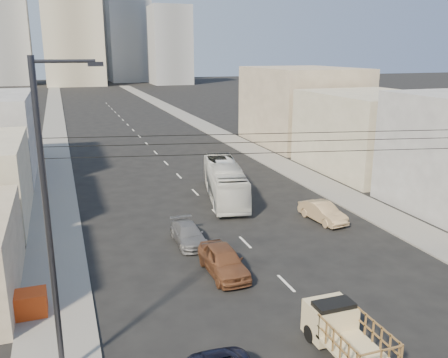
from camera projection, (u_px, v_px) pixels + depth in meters
sidewalk_left at (54, 126)px, 78.35m from camera, size 3.50×180.00×0.12m
sidewalk_right at (192, 120)px, 85.79m from camera, size 3.50×180.00×0.12m
lane_dashes at (143, 140)px, 66.58m from camera, size 0.15×104.00×0.01m
flatbed_pickup at (344, 330)px, 19.34m from camera, size 1.95×4.41×1.90m
city_bus at (225, 181)px, 39.79m from camera, size 4.75×11.26×3.05m
sedan_brown at (223, 261)px, 26.45m from camera, size 1.98×4.73×1.60m
sedan_tan at (323, 212)px, 34.70m from camera, size 2.02×4.42×1.41m
sedan_grey at (188, 234)px, 30.71m from camera, size 1.78×4.31×1.25m
streetlamp_left at (51, 219)px, 16.62m from camera, size 2.36×0.25×12.00m
overhead_wires at (374, 140)px, 17.29m from camera, size 23.01×5.02×0.72m
crate_stack at (27, 304)px, 22.13m from camera, size 1.80×1.20×1.14m
bldg_right_mid at (371, 132)px, 48.92m from camera, size 11.00×14.00×8.00m
bldg_right_far at (302, 106)px, 63.41m from camera, size 12.00×16.00×10.00m
midrise_ne at (129, 30)px, 187.39m from camera, size 16.00×16.00×40.00m
midrise_nw at (8, 37)px, 169.68m from camera, size 15.00×15.00×34.00m
midrise_back at (94, 26)px, 196.74m from camera, size 18.00×18.00×44.00m
midrise_east at (170, 45)px, 174.52m from camera, size 14.00×14.00×28.00m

